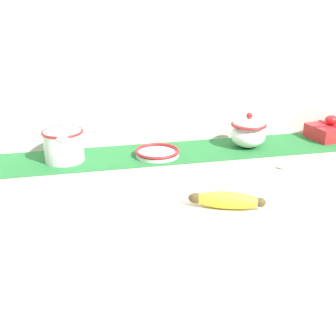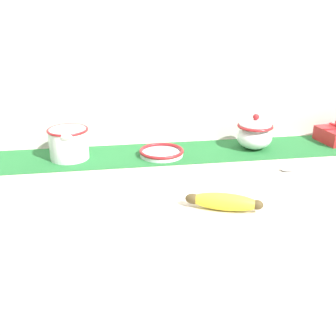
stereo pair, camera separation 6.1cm
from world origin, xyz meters
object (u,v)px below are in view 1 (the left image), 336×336
cream_pitcher (64,144)px  small_dish (157,152)px  spoon (278,167)px  sugar_bowl (248,132)px  gift_box (330,131)px  banana (227,200)px

cream_pitcher → small_dish: (0.28, -0.02, -0.04)m
cream_pitcher → spoon: cream_pitcher is taller
small_dish → spoon: size_ratio=0.74×
cream_pitcher → sugar_bowl: bearing=-0.1°
sugar_bowl → small_dish: bearing=-176.4°
gift_box → sugar_bowl: bearing=-175.9°
cream_pitcher → sugar_bowl: size_ratio=1.23×
cream_pitcher → gift_box: size_ratio=0.93×
banana → sugar_bowl: bearing=61.5°
sugar_bowl → gift_box: size_ratio=0.76×
cream_pitcher → small_dish: size_ratio=1.01×
cream_pitcher → gift_box: bearing=1.4°
small_dish → banana: banana is taller
sugar_bowl → gift_box: sugar_bowl is taller
gift_box → small_dish: bearing=-176.1°
spoon → banana: bearing=-121.6°
sugar_bowl → small_dish: size_ratio=0.83×
cream_pitcher → gift_box: cream_pitcher is taller
banana → gift_box: (0.53, 0.41, 0.01)m
cream_pitcher → spoon: 0.63m
small_dish → spoon: 0.37m
sugar_bowl → small_dish: (-0.31, -0.02, -0.04)m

